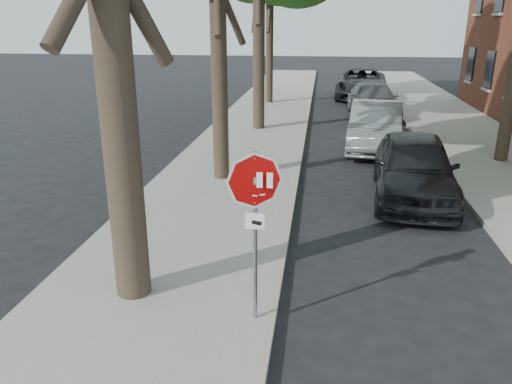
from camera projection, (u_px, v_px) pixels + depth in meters
ground at (301, 327)px, 7.55m from camera, size 120.00×120.00×0.00m
sidewalk_left at (250, 140)px, 19.08m from camera, size 4.00×55.00×0.12m
sidewalk_right at (482, 147)px, 18.04m from camera, size 4.00×55.00×0.12m
curb_left at (303, 141)px, 18.83m from camera, size 0.12×55.00×0.13m
curb_right at (423, 145)px, 18.29m from camera, size 0.12×55.00×0.13m
stop_sign at (255, 206)px, 6.97m from camera, size 0.76×0.34×2.61m
car_a at (414, 167)px, 12.78m from camera, size 2.40×5.06×1.67m
car_b at (375, 126)px, 17.76m from camera, size 2.28×5.15×1.64m
car_c at (373, 100)px, 23.72m from camera, size 2.34×5.43×1.56m
car_d at (361, 83)px, 29.39m from camera, size 3.31×6.36×1.71m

